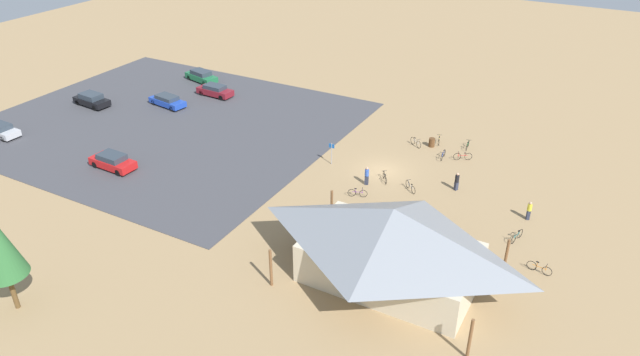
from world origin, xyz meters
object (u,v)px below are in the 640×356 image
(trash_bin, at_px, (432,142))
(car_silver_front_row, at_px, (0,130))
(bicycle_yellow_edge_south, at_px, (439,140))
(car_green_mid_lot, at_px, (201,76))
(bicycle_red_yard_center, at_px, (392,207))
(bicycle_silver_yard_front, at_px, (410,187))
(bicycle_red_mid_cluster, at_px, (463,156))
(bike_pavilion, at_px, (392,241))
(bicycle_purple_lone_west, at_px, (358,193))
(lot_sign, at_px, (332,151))
(visitor_at_bikes, at_px, (457,181))
(visitor_crossing_yard, at_px, (529,210))
(car_black_by_curb, at_px, (92,100))
(visitor_by_pavilion, at_px, (367,175))
(bicycle_white_lone_east, at_px, (416,142))
(car_blue_near_entry, at_px, (167,101))
(bicycle_orange_trailside, at_px, (539,268))
(bicycle_black_near_sign, at_px, (385,177))
(car_red_inner_stall, at_px, (113,161))
(car_maroon_end_stall, at_px, (215,90))
(bicycle_blue_edge_north, at_px, (443,155))
(bicycle_teal_yard_right, at_px, (517,236))
(bicycle_green_yard_left, at_px, (468,145))

(trash_bin, bearing_deg, car_silver_front_row, 25.58)
(bicycle_yellow_edge_south, bearing_deg, car_green_mid_lot, -4.90)
(bicycle_red_yard_center, bearing_deg, bicycle_silver_yard_front, -92.03)
(bicycle_red_mid_cluster, bearing_deg, bike_pavilion, 92.27)
(bicycle_purple_lone_west, bearing_deg, lot_sign, -41.78)
(lot_sign, height_order, visitor_at_bikes, lot_sign)
(lot_sign, bearing_deg, visitor_crossing_yard, 177.46)
(visitor_crossing_yard, bearing_deg, car_black_by_curb, -0.26)
(trash_bin, xyz_separation_m, car_green_mid_lot, (32.32, -3.89, 0.31))
(visitor_by_pavilion, xyz_separation_m, visitor_crossing_yard, (-13.72, -1.12, -0.06))
(bicycle_silver_yard_front, xyz_separation_m, visitor_crossing_yard, (-9.91, -0.27, 0.48))
(bicycle_white_lone_east, height_order, car_black_by_curb, car_black_by_curb)
(lot_sign, bearing_deg, car_blue_near_entry, -8.61)
(bicycle_red_yard_center, distance_m, bicycle_yellow_edge_south, 14.26)
(bicycle_silver_yard_front, height_order, bicycle_orange_trailside, bicycle_silver_yard_front)
(lot_sign, bearing_deg, visitor_at_bikes, -175.43)
(bicycle_black_near_sign, height_order, bicycle_red_mid_cluster, bicycle_red_mid_cluster)
(lot_sign, relative_size, visitor_by_pavilion, 1.27)
(bicycle_white_lone_east, bearing_deg, bicycle_silver_yard_front, 107.65)
(trash_bin, relative_size, bicycle_red_mid_cluster, 0.56)
(bike_pavilion, distance_m, car_red_inner_stall, 29.04)
(bicycle_yellow_edge_south, bearing_deg, visitor_by_pavilion, 75.34)
(car_red_inner_stall, xyz_separation_m, car_silver_front_row, (15.65, 0.44, -0.04))
(car_maroon_end_stall, relative_size, visitor_at_bikes, 2.73)
(visitor_by_pavilion, bearing_deg, car_red_inner_stall, 21.55)
(bike_pavilion, xyz_separation_m, visitor_by_pavilion, (6.89, -11.27, -2.35))
(car_red_inner_stall, relative_size, car_maroon_end_stall, 0.99)
(bicycle_blue_edge_north, relative_size, visitor_crossing_yard, 1.06)
(bicycle_orange_trailside, bearing_deg, car_black_by_curb, -7.57)
(bicycle_teal_yard_right, height_order, visitor_at_bikes, visitor_at_bikes)
(bicycle_blue_edge_north, bearing_deg, bike_pavilion, 97.44)
(bicycle_silver_yard_front, xyz_separation_m, car_red_inner_stall, (25.74, 9.51, 0.40))
(bicycle_green_yard_left, height_order, bicycle_white_lone_east, bicycle_white_lone_east)
(trash_bin, xyz_separation_m, lot_sign, (7.05, 8.16, 0.96))
(visitor_crossing_yard, bearing_deg, car_blue_near_entry, -5.97)
(car_green_mid_lot, xyz_separation_m, visitor_crossing_yard, (-43.52, 12.86, 0.08))
(bike_pavilion, height_order, bicycle_yellow_edge_south, bike_pavilion)
(bike_pavilion, relative_size, bicycle_green_yard_left, 8.23)
(lot_sign, distance_m, car_maroon_end_stall, 22.35)
(bicycle_purple_lone_west, xyz_separation_m, bicycle_silver_yard_front, (-3.59, -3.16, -0.00))
(bicycle_blue_edge_north, distance_m, visitor_by_pavilion, 9.23)
(trash_bin, height_order, car_maroon_end_stall, car_maroon_end_stall)
(bicycle_red_mid_cluster, bearing_deg, bicycle_black_near_sign, 56.04)
(visitor_crossing_yard, bearing_deg, lot_sign, -2.54)
(visitor_at_bikes, height_order, visitor_by_pavilion, visitor_by_pavilion)
(trash_bin, bearing_deg, bicycle_white_lone_east, 24.85)
(bicycle_orange_trailside, bearing_deg, bicycle_red_mid_cluster, -55.62)
(car_green_mid_lot, bearing_deg, bicycle_red_yard_center, 153.02)
(bike_pavilion, distance_m, bicycle_red_mid_cluster, 20.19)
(bicycle_silver_yard_front, height_order, bicycle_teal_yard_right, bicycle_silver_yard_front)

